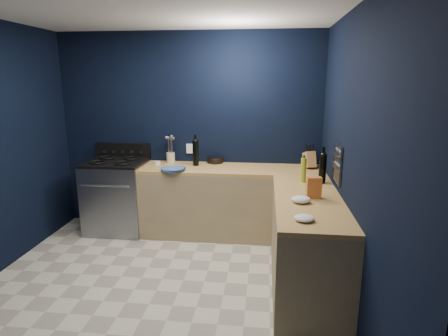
# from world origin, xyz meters

# --- Properties ---
(floor) EXTENTS (3.50, 3.50, 0.02)m
(floor) POSITION_xyz_m (0.00, 0.00, -0.01)
(floor) COLOR beige
(floor) RESTS_ON ground
(ceiling) EXTENTS (3.50, 3.50, 0.02)m
(ceiling) POSITION_xyz_m (0.00, 0.00, 2.61)
(ceiling) COLOR silver
(ceiling) RESTS_ON ground
(wall_back) EXTENTS (3.50, 0.02, 2.60)m
(wall_back) POSITION_xyz_m (0.00, 1.76, 1.30)
(wall_back) COLOR black
(wall_back) RESTS_ON ground
(wall_right) EXTENTS (0.02, 3.50, 2.60)m
(wall_right) POSITION_xyz_m (1.76, 0.00, 1.30)
(wall_right) COLOR black
(wall_right) RESTS_ON ground
(wall_front) EXTENTS (3.50, 0.02, 2.60)m
(wall_front) POSITION_xyz_m (0.00, -1.76, 1.30)
(wall_front) COLOR black
(wall_front) RESTS_ON ground
(cab_back) EXTENTS (2.30, 0.63, 0.86)m
(cab_back) POSITION_xyz_m (0.60, 1.44, 0.43)
(cab_back) COLOR #A08960
(cab_back) RESTS_ON floor
(top_back) EXTENTS (2.30, 0.63, 0.04)m
(top_back) POSITION_xyz_m (0.60, 1.44, 0.88)
(top_back) COLOR olive
(top_back) RESTS_ON cab_back
(cab_right) EXTENTS (0.63, 1.67, 0.86)m
(cab_right) POSITION_xyz_m (1.44, 0.29, 0.43)
(cab_right) COLOR #A08960
(cab_right) RESTS_ON floor
(top_right) EXTENTS (0.63, 1.67, 0.04)m
(top_right) POSITION_xyz_m (1.44, 0.29, 0.88)
(top_right) COLOR olive
(top_right) RESTS_ON cab_right
(gas_range) EXTENTS (0.76, 0.66, 0.92)m
(gas_range) POSITION_xyz_m (-0.93, 1.42, 0.46)
(gas_range) COLOR gray
(gas_range) RESTS_ON floor
(oven_door) EXTENTS (0.59, 0.02, 0.42)m
(oven_door) POSITION_xyz_m (-0.93, 1.10, 0.45)
(oven_door) COLOR black
(oven_door) RESTS_ON gas_range
(cooktop) EXTENTS (0.76, 0.66, 0.03)m
(cooktop) POSITION_xyz_m (-0.93, 1.42, 0.94)
(cooktop) COLOR black
(cooktop) RESTS_ON gas_range
(backguard) EXTENTS (0.76, 0.06, 0.20)m
(backguard) POSITION_xyz_m (-0.93, 1.72, 1.04)
(backguard) COLOR black
(backguard) RESTS_ON gas_range
(spice_panel) EXTENTS (0.02, 0.28, 0.38)m
(spice_panel) POSITION_xyz_m (1.74, 0.55, 1.18)
(spice_panel) COLOR gray
(spice_panel) RESTS_ON wall_right
(wall_outlet) EXTENTS (0.09, 0.02, 0.13)m
(wall_outlet) POSITION_xyz_m (0.00, 1.74, 1.08)
(wall_outlet) COLOR white
(wall_outlet) RESTS_ON wall_back
(plate_stack) EXTENTS (0.35, 0.35, 0.04)m
(plate_stack) POSITION_xyz_m (-0.10, 1.20, 0.92)
(plate_stack) COLOR #3E54A1
(plate_stack) RESTS_ON top_back
(ramekin) EXTENTS (0.11, 0.11, 0.03)m
(ramekin) POSITION_xyz_m (-0.40, 1.55, 0.92)
(ramekin) COLOR white
(ramekin) RESTS_ON top_back
(utensil_crock) EXTENTS (0.13, 0.13, 0.14)m
(utensil_crock) POSITION_xyz_m (-0.24, 1.65, 0.97)
(utensil_crock) COLOR beige
(utensil_crock) RESTS_ON top_back
(wine_bottle_back) EXTENTS (0.09, 0.09, 0.32)m
(wine_bottle_back) POSITION_xyz_m (0.12, 1.51, 1.06)
(wine_bottle_back) COLOR black
(wine_bottle_back) RESTS_ON top_back
(lemon_basket) EXTENTS (0.28, 0.28, 0.08)m
(lemon_basket) POSITION_xyz_m (0.35, 1.69, 0.94)
(lemon_basket) COLOR black
(lemon_basket) RESTS_ON top_back
(knife_block) EXTENTS (0.17, 0.26, 0.25)m
(knife_block) POSITION_xyz_m (1.57, 1.55, 1.00)
(knife_block) COLOR olive
(knife_block) RESTS_ON top_back
(wine_bottle_right) EXTENTS (0.09, 0.09, 0.31)m
(wine_bottle_right) POSITION_xyz_m (1.63, 0.84, 1.06)
(wine_bottle_right) COLOR black
(wine_bottle_right) RESTS_ON top_right
(oil_bottle) EXTENTS (0.08, 0.08, 0.26)m
(oil_bottle) POSITION_xyz_m (1.43, 0.86, 1.03)
(oil_bottle) COLOR #9AA925
(oil_bottle) RESTS_ON top_right
(spice_jar_near) EXTENTS (0.05, 0.05, 0.10)m
(spice_jar_near) POSITION_xyz_m (1.45, 0.56, 0.95)
(spice_jar_near) COLOR olive
(spice_jar_near) RESTS_ON top_right
(spice_jar_far) EXTENTS (0.05, 0.05, 0.09)m
(spice_jar_far) POSITION_xyz_m (1.49, 0.61, 0.94)
(spice_jar_far) COLOR olive
(spice_jar_far) RESTS_ON top_right
(crouton_bag) EXTENTS (0.15, 0.09, 0.21)m
(crouton_bag) POSITION_xyz_m (1.48, 0.29, 1.00)
(crouton_bag) COLOR red
(crouton_bag) RESTS_ON top_right
(towel_front) EXTENTS (0.18, 0.16, 0.06)m
(towel_front) POSITION_xyz_m (1.35, 0.15, 0.93)
(towel_front) COLOR white
(towel_front) RESTS_ON top_right
(towel_end) EXTENTS (0.21, 0.20, 0.05)m
(towel_end) POSITION_xyz_m (1.34, -0.30, 0.92)
(towel_end) COLOR white
(towel_end) RESTS_ON top_right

